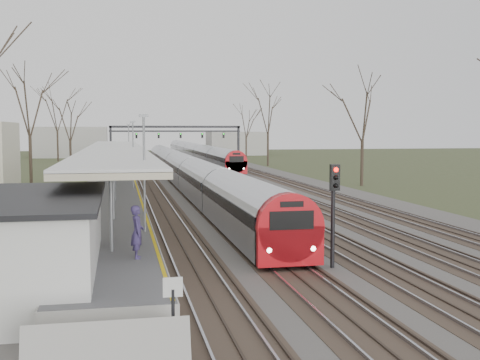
{
  "coord_description": "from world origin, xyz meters",
  "views": [
    {
      "loc": [
        -8.74,
        -11.85,
        5.39
      ],
      "look_at": [
        -0.71,
        28.0,
        2.0
      ],
      "focal_mm": 45.0,
      "sensor_mm": 36.0,
      "label": 1
    }
  ],
  "objects_px": {
    "train_far": "(196,152)",
    "passenger": "(137,232)",
    "signal_post": "(334,200)",
    "train_near": "(184,170)"
  },
  "relations": [
    {
      "from": "train_near",
      "to": "signal_post",
      "type": "bearing_deg",
      "value": -87.3
    },
    {
      "from": "train_near",
      "to": "train_far",
      "type": "relative_size",
      "value": 1.0
    },
    {
      "from": "train_near",
      "to": "signal_post",
      "type": "relative_size",
      "value": 18.34
    },
    {
      "from": "train_near",
      "to": "train_far",
      "type": "xyz_separation_m",
      "value": [
        7.0,
        46.49,
        0.0
      ]
    },
    {
      "from": "signal_post",
      "to": "passenger",
      "type": "bearing_deg",
      "value": -171.73
    },
    {
      "from": "train_far",
      "to": "signal_post",
      "type": "bearing_deg",
      "value": -93.59
    },
    {
      "from": "train_far",
      "to": "passenger",
      "type": "height_order",
      "value": "train_far"
    },
    {
      "from": "passenger",
      "to": "signal_post",
      "type": "xyz_separation_m",
      "value": [
        7.43,
        1.08,
        0.8
      ]
    },
    {
      "from": "train_far",
      "to": "signal_post",
      "type": "distance_m",
      "value": 83.76
    },
    {
      "from": "train_far",
      "to": "passenger",
      "type": "relative_size",
      "value": 40.77
    }
  ]
}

